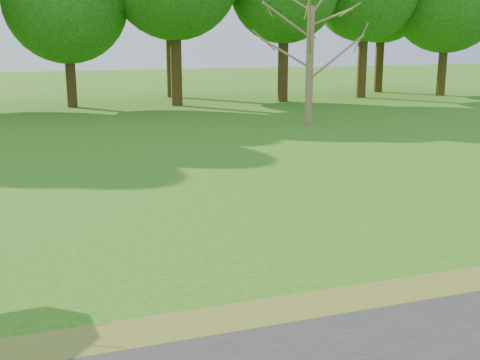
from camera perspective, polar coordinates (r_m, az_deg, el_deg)
name	(u,v)px	position (r m, az deg, el deg)	size (l,w,h in m)	color
ground	(133,259)	(10.39, -10.08, -7.41)	(120.00, 120.00, 0.00)	#2B7015
drygrass_strip	(171,335)	(7.87, -6.60, -14.35)	(120.00, 1.20, 0.01)	olive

